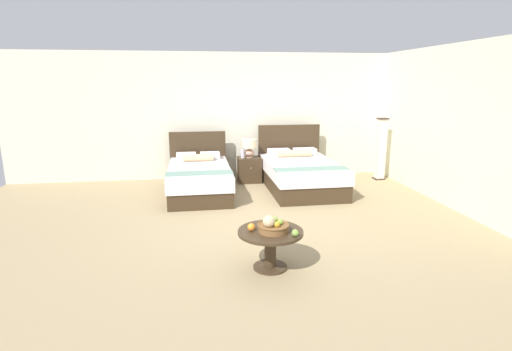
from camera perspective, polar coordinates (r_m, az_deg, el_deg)
ground_plane at (r=6.48m, az=1.20°, el=-6.20°), size 10.36×9.60×0.02m
wall_back at (r=9.11m, az=-1.89°, el=8.58°), size 10.36×0.12×2.80m
wall_side_right at (r=7.81m, az=26.15°, el=6.44°), size 0.12×5.20×2.80m
bed_near_window at (r=7.91m, az=-8.18°, el=-0.35°), size 1.24×2.24×1.10m
bed_near_corner at (r=8.17m, az=6.41°, el=0.28°), size 1.43×2.24×1.22m
nightstand at (r=8.71m, az=-0.96°, el=0.86°), size 0.50×0.48×0.55m
table_lamp at (r=8.63m, az=-0.99°, el=4.23°), size 0.33×0.33×0.40m
vase at (r=8.58m, az=-1.93°, el=3.18°), size 0.09×0.09×0.19m
coffee_table at (r=4.69m, az=2.09°, el=-9.43°), size 0.77×0.77×0.47m
fruit_bowl at (r=4.58m, az=2.43°, el=-7.27°), size 0.37×0.37×0.21m
loose_apple at (r=4.48m, az=5.67°, el=-8.26°), size 0.08×0.08×0.08m
loose_orange at (r=4.61m, az=-0.67°, el=-7.47°), size 0.09×0.09×0.09m
floor_lamp_corner at (r=9.30m, az=17.55°, el=3.66°), size 0.22×0.22×1.39m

